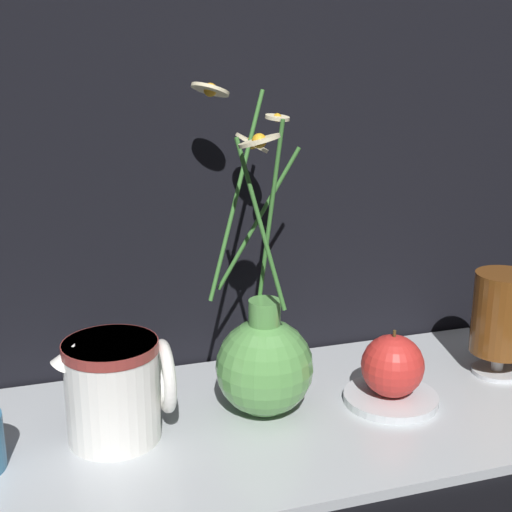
% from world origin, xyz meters
% --- Properties ---
extents(ground_plane, '(6.00, 6.00, 0.00)m').
position_xyz_m(ground_plane, '(0.00, 0.00, 0.00)').
color(ground_plane, black).
extents(shelf, '(0.84, 0.35, 0.01)m').
position_xyz_m(shelf, '(0.00, 0.00, 0.01)').
color(shelf, '#B2B7BC').
rests_on(shelf, ground_plane).
extents(vase_with_flowers, '(0.13, 0.20, 0.39)m').
position_xyz_m(vase_with_flowers, '(0.02, 0.02, 0.08)').
color(vase_with_flowers, '#59994C').
rests_on(vase_with_flowers, shelf).
extents(ceramic_pitcher, '(0.13, 0.11, 0.13)m').
position_xyz_m(ceramic_pitcher, '(-0.16, 0.01, 0.08)').
color(ceramic_pitcher, white).
rests_on(ceramic_pitcher, shelf).
extents(tea_glass, '(0.08, 0.08, 0.14)m').
position_xyz_m(tea_glass, '(0.36, 0.02, 0.10)').
color(tea_glass, silver).
rests_on(tea_glass, shelf).
extents(saucer_plate, '(0.12, 0.12, 0.01)m').
position_xyz_m(saucer_plate, '(0.18, -0.01, 0.02)').
color(saucer_plate, silver).
rests_on(saucer_plate, shelf).
extents(orange_fruit, '(0.08, 0.08, 0.09)m').
position_xyz_m(orange_fruit, '(0.18, -0.01, 0.06)').
color(orange_fruit, red).
rests_on(orange_fruit, saucer_plate).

